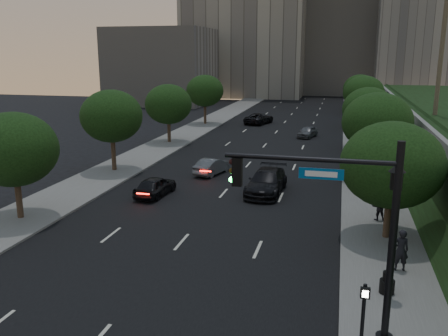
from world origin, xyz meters
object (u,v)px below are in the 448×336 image
(pedestrian_a, at_px, (401,250))
(pedestrian_c, at_px, (362,179))
(sedan_far_left, at_px, (259,118))
(traffic_signal_mast, at_px, (356,242))
(pedestrian_b, at_px, (379,207))
(sedan_near_left, at_px, (155,186))
(sedan_near_right, at_px, (266,182))
(sedan_mid_left, at_px, (213,166))
(sedan_far_right, at_px, (308,132))
(street_lamp, at_px, (392,235))

(pedestrian_a, bearing_deg, pedestrian_c, -93.28)
(sedan_far_left, distance_m, pedestrian_c, 33.34)
(pedestrian_c, bearing_deg, traffic_signal_mast, 89.99)
(pedestrian_b, distance_m, pedestrian_c, 6.04)
(sedan_near_left, height_order, pedestrian_b, pedestrian_b)
(sedan_near_right, height_order, pedestrian_b, pedestrian_b)
(sedan_near_right, bearing_deg, pedestrian_b, -28.28)
(sedan_near_left, distance_m, sedan_near_right, 7.68)
(sedan_mid_left, height_order, pedestrian_c, pedestrian_c)
(pedestrian_a, relative_size, pedestrian_c, 1.11)
(sedan_near_left, xyz_separation_m, pedestrian_a, (14.95, -8.41, 0.42))
(sedan_far_left, xyz_separation_m, pedestrian_a, (13.82, -43.45, 0.36))
(sedan_near_right, relative_size, sedan_far_right, 1.46)
(traffic_signal_mast, distance_m, pedestrian_a, 6.86)
(street_lamp, relative_size, pedestrian_b, 3.57)
(sedan_far_right, xyz_separation_m, pedestrian_c, (5.30, -21.65, 0.35))
(sedan_near_left, xyz_separation_m, sedan_near_right, (7.29, 2.44, 0.13))
(sedan_near_right, xyz_separation_m, pedestrian_a, (7.67, -10.85, 0.29))
(sedan_far_left, xyz_separation_m, sedan_far_right, (7.28, -9.23, -0.09))
(sedan_mid_left, bearing_deg, sedan_far_right, -92.55)
(street_lamp, xyz_separation_m, pedestrian_b, (0.22, 8.86, -1.70))
(sedan_far_left, bearing_deg, sedan_far_right, 143.76)
(sedan_mid_left, height_order, sedan_near_right, sedan_near_right)
(street_lamp, xyz_separation_m, sedan_near_left, (-14.25, 10.70, -1.95))
(sedan_mid_left, relative_size, pedestrian_c, 2.31)
(sedan_near_left, distance_m, sedan_far_left, 35.05)
(sedan_near_left, relative_size, pedestrian_a, 2.11)
(sedan_mid_left, distance_m, sedan_far_left, 28.34)
(street_lamp, distance_m, sedan_mid_left, 21.24)
(sedan_near_left, bearing_deg, pedestrian_b, 178.14)
(pedestrian_b, bearing_deg, sedan_far_left, -80.27)
(pedestrian_a, height_order, pedestrian_b, pedestrian_a)
(traffic_signal_mast, height_order, pedestrian_c, traffic_signal_mast)
(sedan_far_left, bearing_deg, pedestrian_a, 123.14)
(sedan_far_right, relative_size, pedestrian_a, 2.02)
(sedan_far_right, bearing_deg, pedestrian_b, -63.21)
(pedestrian_c, bearing_deg, sedan_near_left, 19.75)
(sedan_far_left, height_order, pedestrian_c, pedestrian_c)
(sedan_far_right, bearing_deg, street_lamp, -66.49)
(traffic_signal_mast, xyz_separation_m, sedan_near_left, (-12.77, 14.39, -2.99))
(traffic_signal_mast, height_order, sedan_near_right, traffic_signal_mast)
(sedan_mid_left, xyz_separation_m, pedestrian_a, (12.72, -15.12, 0.45))
(street_lamp, bearing_deg, pedestrian_a, 72.76)
(traffic_signal_mast, distance_m, sedan_far_right, 40.54)
(pedestrian_c, bearing_deg, sedan_mid_left, -9.67)
(sedan_far_left, height_order, sedan_near_right, sedan_near_right)
(traffic_signal_mast, bearing_deg, sedan_near_right, 108.05)
(sedan_far_right, distance_m, pedestrian_c, 22.29)
(sedan_near_right, bearing_deg, sedan_far_right, 89.71)
(sedan_near_left, xyz_separation_m, pedestrian_b, (14.47, -1.83, 0.25))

